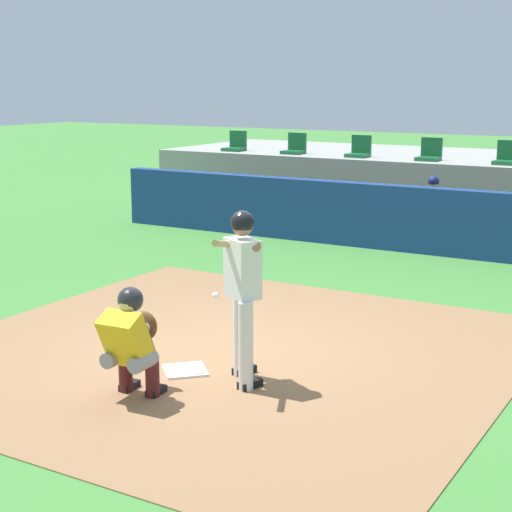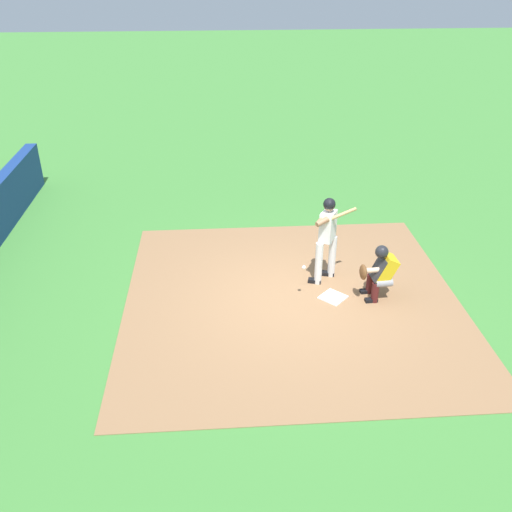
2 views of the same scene
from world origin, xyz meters
TOP-DOWN VIEW (x-y plane):
  - ground_plane at (0.00, 0.00)m, footprint 80.00×80.00m
  - dirt_infield at (0.00, 0.00)m, footprint 6.40×6.40m
  - home_plate at (0.00, -0.80)m, footprint 0.62×0.62m
  - batter_at_plate at (0.69, -0.75)m, footprint 0.55×0.90m
  - catcher_crouched at (-0.02, -1.64)m, footprint 0.50×1.82m

SIDE VIEW (x-z plane):
  - ground_plane at x=0.00m, z-range 0.00..0.00m
  - dirt_infield at x=0.00m, z-range 0.00..0.01m
  - home_plate at x=0.00m, z-range 0.01..0.04m
  - catcher_crouched at x=-0.02m, z-range 0.05..1.17m
  - batter_at_plate at x=0.69m, z-range 0.13..1.94m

